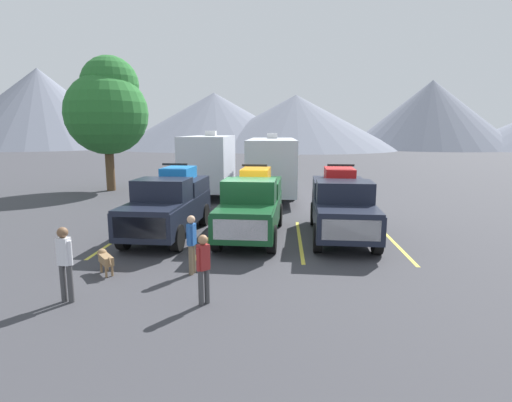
# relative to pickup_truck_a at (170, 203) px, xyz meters

# --- Properties ---
(ground_plane) EXTENTS (240.00, 240.00, 0.00)m
(ground_plane) POSITION_rel_pickup_truck_a_xyz_m (3.16, -0.48, -1.19)
(ground_plane) COLOR #38383D
(pickup_truck_a) EXTENTS (2.27, 5.45, 2.59)m
(pickup_truck_a) POSITION_rel_pickup_truck_a_xyz_m (0.00, 0.00, 0.00)
(pickup_truck_a) COLOR black
(pickup_truck_a) RESTS_ON ground
(pickup_truck_b) EXTENTS (2.25, 5.58, 2.56)m
(pickup_truck_b) POSITION_rel_pickup_truck_a_xyz_m (3.05, 0.07, -0.00)
(pickup_truck_b) COLOR #144723
(pickup_truck_b) RESTS_ON ground
(pickup_truck_c) EXTENTS (2.33, 5.63, 2.57)m
(pickup_truck_c) POSITION_rel_pickup_truck_a_xyz_m (6.30, 0.21, -0.00)
(pickup_truck_c) COLOR black
(pickup_truck_c) RESTS_ON ground
(lot_stripe_a) EXTENTS (0.12, 5.50, 0.01)m
(lot_stripe_a) POSITION_rel_pickup_truck_a_xyz_m (-1.72, -0.42, -1.19)
(lot_stripe_a) COLOR gold
(lot_stripe_a) RESTS_ON ground
(lot_stripe_b) EXTENTS (0.12, 5.50, 0.01)m
(lot_stripe_b) POSITION_rel_pickup_truck_a_xyz_m (1.53, -0.42, -1.19)
(lot_stripe_b) COLOR gold
(lot_stripe_b) RESTS_ON ground
(lot_stripe_c) EXTENTS (0.12, 5.50, 0.01)m
(lot_stripe_c) POSITION_rel_pickup_truck_a_xyz_m (4.78, -0.42, -1.19)
(lot_stripe_c) COLOR gold
(lot_stripe_c) RESTS_ON ground
(lot_stripe_d) EXTENTS (0.12, 5.50, 0.01)m
(lot_stripe_d) POSITION_rel_pickup_truck_a_xyz_m (8.03, -0.42, -1.19)
(lot_stripe_d) COLOR gold
(lot_stripe_d) RESTS_ON ground
(camper_trailer_a) EXTENTS (2.61, 7.28, 3.79)m
(camper_trailer_a) POSITION_rel_pickup_truck_a_xyz_m (-0.16, 9.07, 0.81)
(camper_trailer_a) COLOR silver
(camper_trailer_a) RESTS_ON ground
(camper_trailer_b) EXTENTS (2.69, 9.04, 3.64)m
(camper_trailer_b) POSITION_rel_pickup_truck_a_xyz_m (3.53, 8.69, 0.74)
(camper_trailer_b) COLOR silver
(camper_trailer_b) RESTS_ON ground
(person_a) EXTENTS (0.23, 0.35, 1.61)m
(person_a) POSITION_rel_pickup_truck_a_xyz_m (1.74, -4.10, -0.26)
(person_a) COLOR #726047
(person_a) RESTS_ON ground
(person_b) EXTENTS (0.38, 0.24, 1.74)m
(person_b) POSITION_rel_pickup_truck_a_xyz_m (-0.68, -6.09, -0.19)
(person_b) COLOR #3F3F42
(person_b) RESTS_ON ground
(person_c) EXTENTS (0.30, 0.30, 1.60)m
(person_c) POSITION_rel_pickup_truck_a_xyz_m (2.43, -6.00, -0.27)
(person_c) COLOR #3F3F42
(person_c) RESTS_ON ground
(dog) EXTENTS (0.66, 0.76, 0.63)m
(dog) POSITION_rel_pickup_truck_a_xyz_m (-0.63, -4.21, -0.77)
(dog) COLOR olive
(dog) RESTS_ON ground
(tree_a) EXTENTS (5.08, 5.08, 8.40)m
(tree_a) POSITION_rel_pickup_truck_a_xyz_m (-6.82, 10.84, 4.09)
(tree_a) COLOR brown
(tree_a) RESTS_ON ground
(mountain_ridge) EXTENTS (142.90, 44.92, 16.99)m
(mountain_ridge) POSITION_rel_pickup_truck_a_xyz_m (-5.89, 73.12, 5.29)
(mountain_ridge) COLOR slate
(mountain_ridge) RESTS_ON ground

